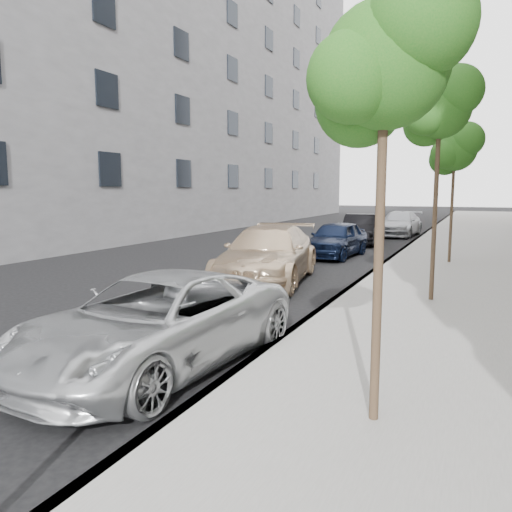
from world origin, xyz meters
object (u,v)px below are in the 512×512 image
Objects in this scene: sedan_rear at (399,224)px; minivan at (158,322)px; tree_near at (388,65)px; tree_mid at (441,108)px; sedan_blue at (336,239)px; sedan_black at (361,229)px; tree_far at (456,149)px; suv at (268,255)px.

minivan is at bearing -86.14° from sedan_rear.
tree_mid is at bearing 90.00° from tree_near.
minivan is at bearing 168.19° from tree_near.
sedan_blue is at bearing 98.63° from minivan.
sedan_black is (-1.06, 18.05, 0.04)m from minivan.
minivan is 18.08m from sedan_black.
tree_near is 6.52m from tree_mid.
sedan_black reaches higher than sedan_blue.
tree_near reaches higher than minivan.
sedan_blue is 0.95× the size of sedan_black.
sedan_black is 5.25m from sedan_rear.
minivan is at bearing -93.82° from sedan_black.
sedan_rear is at bearing 100.83° from tree_mid.
tree_near reaches higher than sedan_black.
sedan_black is 0.91× the size of sedan_rear.
tree_far is 0.98× the size of sedan_rear.
minivan is 12.99m from sedan_blue.
tree_far is 7.71m from suv.
suv is 1.15× the size of sedan_rear.
minivan is (-3.33, -5.80, -3.67)m from tree_mid.
tree_far is at bearing 90.00° from tree_near.
sedan_blue is (-4.21, 13.66, -3.12)m from tree_near.
tree_mid is 1.06× the size of sedan_rear.
tree_far is at bearing -5.12° from sedan_blue.
minivan is 6.99m from suv.
suv reaches higher than sedan_black.
tree_mid is 7.63m from minivan.
tree_mid reaches higher than tree_far.
suv is 6.08m from sedan_blue.
tree_mid is 6.51m from tree_far.
tree_mid is at bearing -23.17° from suv.
sedan_black is at bearing -97.77° from sedan_rear.
sedan_black is at bearing 103.17° from tree_near.
tree_near is 4.63m from minivan.
tree_near is 0.95× the size of sedan_rear.
sedan_black is at bearing 109.71° from tree_mid.
tree_far is 7.91m from sedan_black.
sedan_blue is 5.09m from sedan_black.
suv reaches higher than minivan.
tree_far reaches higher than suv.
tree_mid is (0.00, 6.50, 0.53)m from tree_near.
suv is (-4.51, -5.41, -3.15)m from tree_far.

